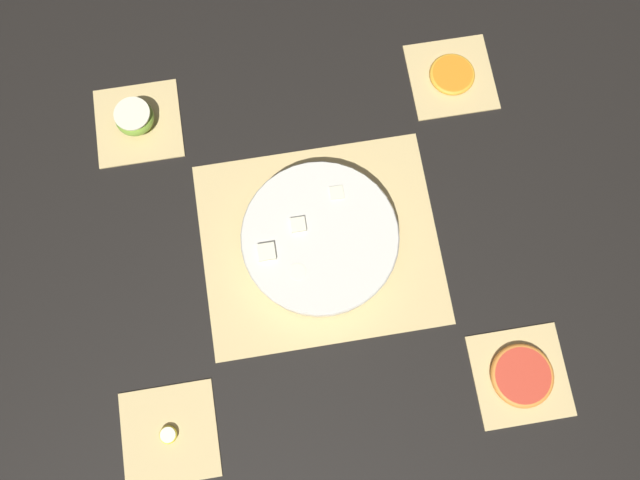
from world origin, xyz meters
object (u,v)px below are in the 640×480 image
apple_half (134,118)px  grapefruit_slice (522,376)px  orange_slice_whole (452,74)px  fruit_salad_bowl (320,238)px  banana_coin_single (168,435)px

apple_half → grapefruit_slice: apple_half is taller
orange_slice_whole → fruit_salad_bowl: bearing=43.3°
banana_coin_single → fruit_salad_bowl: bearing=-136.6°
apple_half → grapefruit_slice: size_ratio=0.66×
grapefruit_slice → banana_coin_single: bearing=0.0°
orange_slice_whole → banana_coin_single: orange_slice_whole is taller
apple_half → orange_slice_whole: 0.57m
fruit_salad_bowl → grapefruit_slice: size_ratio=2.54×
orange_slice_whole → banana_coin_single: 0.79m
fruit_salad_bowl → orange_slice_whole: size_ratio=3.16×
apple_half → grapefruit_slice: bearing=136.6°
banana_coin_single → grapefruit_slice: (-0.57, 0.00, 0.00)m
orange_slice_whole → banana_coin_single: (0.57, 0.54, -0.00)m
apple_half → banana_coin_single: bearing=90.0°
grapefruit_slice → orange_slice_whole: bearing=-90.0°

